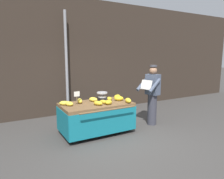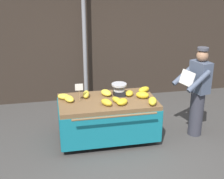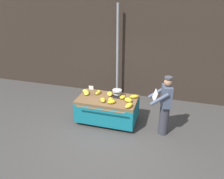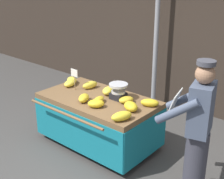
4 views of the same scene
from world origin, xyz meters
name	(u,v)px [view 1 (image 1 of 4)]	position (x,y,z in m)	size (l,w,h in m)	color
ground_plane	(120,140)	(0.00, 0.00, 0.00)	(60.00, 60.00, 0.00)	#423F3D
back_wall	(77,57)	(0.00, 2.88, 1.93)	(16.00, 0.24, 3.86)	#332821
street_pole	(67,65)	(-0.48, 2.48, 1.68)	(0.09, 0.09, 3.35)	gray
banana_cart	(96,111)	(-0.30, 0.67, 0.57)	(1.78, 1.20, 0.79)	brown
weighing_scale	(102,96)	(-0.05, 0.84, 0.91)	(0.28, 0.28, 0.23)	black
price_sign	(77,95)	(-0.80, 0.68, 1.04)	(0.14, 0.01, 0.34)	#997A51
banana_bunch_0	(69,104)	(-0.99, 0.74, 0.84)	(0.15, 0.27, 0.10)	yellow
banana_bunch_1	(93,99)	(-0.28, 0.89, 0.84)	(0.17, 0.26, 0.11)	yellow
banana_bunch_2	(104,102)	(-0.16, 0.52, 0.83)	(0.12, 0.27, 0.09)	gold
banana_bunch_3	(109,99)	(0.14, 0.79, 0.84)	(0.15, 0.22, 0.10)	gold
banana_bunch_4	(128,100)	(0.43, 0.31, 0.85)	(0.14, 0.29, 0.12)	yellow
banana_bunch_5	(98,103)	(-0.36, 0.43, 0.84)	(0.14, 0.25, 0.11)	gold
banana_bunch_6	(117,96)	(0.46, 0.91, 0.84)	(0.13, 0.25, 0.11)	gold
banana_bunch_7	(108,102)	(-0.09, 0.40, 0.84)	(0.16, 0.23, 0.11)	gold
banana_bunch_8	(64,103)	(-1.07, 0.86, 0.84)	(0.15, 0.24, 0.10)	yellow
banana_bunch_9	(119,98)	(0.34, 0.62, 0.85)	(0.17, 0.24, 0.12)	gold
banana_bunch_10	(80,101)	(-0.66, 0.87, 0.85)	(0.11, 0.27, 0.12)	yellow
vendor_person	(152,95)	(1.37, 0.50, 0.87)	(0.66, 0.61, 1.71)	#383842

